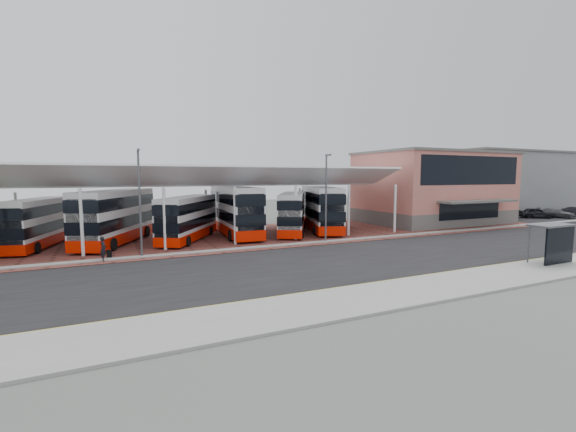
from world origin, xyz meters
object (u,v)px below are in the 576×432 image
bus_0 (38,223)px  pedestrian (103,249)px  bus_5 (321,209)px  bus_2 (188,219)px  terminal (433,187)px  bus_shelter (557,239)px  carpark_car_b (556,213)px  bus_1 (116,217)px  bus_3 (235,211)px  carpark_car_a (536,213)px  bus_4 (292,213)px

bus_0 → pedestrian: bus_0 is taller
pedestrian → bus_5: bearing=-70.9°
pedestrian → bus_2: bearing=-46.5°
terminal → bus_shelter: terminal is taller
terminal → bus_5: terminal is taller
bus_5 → carpark_car_b: (37.76, -3.36, -1.70)m
bus_0 → bus_5: 27.14m
bus_2 → pedestrian: bearing=-106.0°
bus_1 → carpark_car_b: (58.77, -3.89, -1.68)m
bus_5 → terminal: bearing=21.3°
bus_3 → pedestrian: (-12.30, -8.00, -1.59)m
bus_0 → bus_5: bus_5 is taller
carpark_car_a → carpark_car_b: carpark_car_a is taller
bus_2 → carpark_car_b: bus_2 is taller
bus_5 → pedestrian: (-22.07, -7.22, -1.52)m
carpark_car_b → bus_4: bearing=156.0°
pedestrian → carpark_car_a: 56.76m
bus_shelter → bus_1: bearing=140.6°
bus_2 → carpark_car_b: (52.56, -2.78, -1.35)m
bus_1 → bus_4: size_ratio=1.15×
bus_3 → terminal: bearing=3.5°
carpark_car_b → bus_shelter: size_ratio=1.42×
carpark_car_a → bus_shelter: 33.98m
carpark_car_a → carpark_car_b: 3.37m
bus_4 → carpark_car_a: bus_4 is taller
bus_4 → bus_3: bearing=-164.6°
bus_0 → bus_1: bus_1 is taller
bus_3 → bus_4: 6.08m
bus_0 → bus_2: size_ratio=1.05×
terminal → pedestrian: 40.54m
bus_5 → bus_shelter: size_ratio=3.60×
pedestrian → bus_shelter: 31.83m
bus_1 → carpark_car_b: bearing=21.6°
bus_4 → carpark_car_a: size_ratio=2.31×
bus_2 → bus_5: bearing=33.7°
bus_0 → bus_1: size_ratio=0.88×
terminal → bus_3: 27.37m
bus_2 → bus_shelter: 29.78m
carpark_car_b → terminal: bearing=148.4°
bus_3 → pedestrian: bus_3 is taller
bus_5 → bus_4: bearing=-151.5°
terminal → bus_4: terminal is taller
bus_4 → carpark_car_b: 41.73m
terminal → bus_0: size_ratio=1.79×
bus_2 → bus_shelter: size_ratio=2.93×
bus_5 → bus_shelter: 22.45m
bus_3 → bus_4: (5.90, -1.43, -0.37)m
bus_3 → bus_shelter: bearing=-50.5°
bus_2 → pedestrian: bus_2 is taller
terminal → carpark_car_b: bearing=-11.3°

